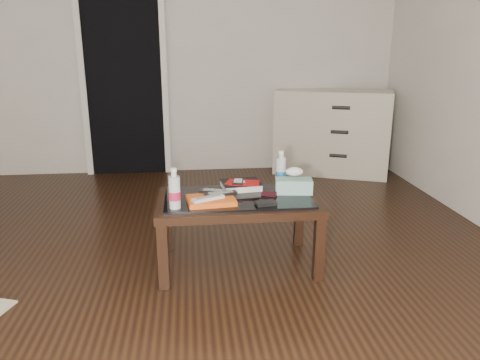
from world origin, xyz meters
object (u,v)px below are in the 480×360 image
Objects in this scene: coffee_table at (238,206)px; water_bottle_right at (281,168)px; textbook at (241,185)px; tissue_box at (294,186)px; dresser at (332,132)px; water_bottle_left at (174,188)px.

water_bottle_right is at bearing 33.41° from coffee_table.
coffee_table is 4.20× the size of water_bottle_right.
tissue_box is at bearing -27.51° from textbook.
dresser is at bearing 63.85° from water_bottle_right.
dresser is (1.25, 2.11, 0.05)m from coffee_table.
water_bottle_left is at bearing -156.07° from coffee_table.
coffee_table is 0.38m from tissue_box.
dresser is 2.26m from tissue_box.
water_bottle_left reaches higher than textbook.
coffee_table is 4.00× the size of textbook.
dresser is 2.30m from textbook.
dresser is 5.46× the size of water_bottle_right.
coffee_table is 0.46m from water_bottle_left.
textbook is 1.05× the size of water_bottle_left.
tissue_box reaches higher than textbook.
coffee_table is 4.20× the size of water_bottle_left.
water_bottle_left is at bearing -156.95° from tissue_box.
water_bottle_right is 1.03× the size of tissue_box.
water_bottle_left is at bearing -148.76° from textbook.
dresser is 5.65× the size of tissue_box.
dresser is 5.46× the size of water_bottle_left.
tissue_box is (-0.88, -2.08, 0.06)m from dresser.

